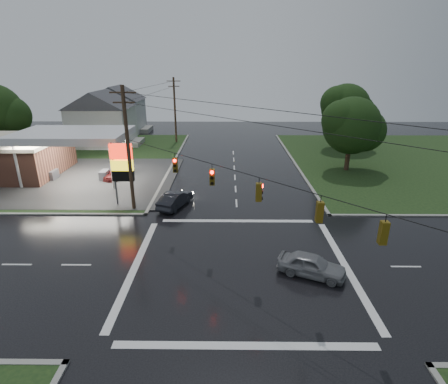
{
  "coord_description": "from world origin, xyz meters",
  "views": [
    {
      "loc": [
        -0.9,
        -20.08,
        12.74
      ],
      "look_at": [
        -1.15,
        6.03,
        3.0
      ],
      "focal_mm": 28.0,
      "sensor_mm": 36.0,
      "label": 1
    }
  ],
  "objects_px": {
    "utility_pole_nw": "(128,148)",
    "house_far": "(118,108)",
    "gas_station": "(17,154)",
    "utility_pole_n": "(175,109)",
    "car_north": "(175,199)",
    "pylon_sign": "(122,164)",
    "tree_ne_near": "(353,126)",
    "tree_ne_far": "(347,108)",
    "car_crossing": "(312,265)",
    "car_pump": "(118,173)",
    "house_near": "(102,118)"
  },
  "relations": [
    {
      "from": "tree_ne_near",
      "to": "utility_pole_nw",
      "type": "bearing_deg",
      "value": -152.14
    },
    {
      "from": "tree_ne_near",
      "to": "utility_pole_n",
      "type": "bearing_deg",
      "value": 145.9
    },
    {
      "from": "car_pump",
      "to": "utility_pole_n",
      "type": "bearing_deg",
      "value": 96.38
    },
    {
      "from": "utility_pole_n",
      "to": "car_north",
      "type": "height_order",
      "value": "utility_pole_n"
    },
    {
      "from": "house_far",
      "to": "car_pump",
      "type": "distance_m",
      "value": 30.68
    },
    {
      "from": "house_far",
      "to": "car_crossing",
      "type": "height_order",
      "value": "house_far"
    },
    {
      "from": "gas_station",
      "to": "house_far",
      "type": "bearing_deg",
      "value": 82.5
    },
    {
      "from": "house_far",
      "to": "tree_ne_far",
      "type": "bearing_deg",
      "value": -19.71
    },
    {
      "from": "gas_station",
      "to": "utility_pole_nw",
      "type": "xyz_separation_m",
      "value": [
        16.18,
        -10.2,
        3.17
      ]
    },
    {
      "from": "gas_station",
      "to": "car_pump",
      "type": "relative_size",
      "value": 6.03
    },
    {
      "from": "tree_ne_far",
      "to": "car_north",
      "type": "distance_m",
      "value": 33.54
    },
    {
      "from": "pylon_sign",
      "to": "tree_ne_far",
      "type": "bearing_deg",
      "value": 40.35
    },
    {
      "from": "house_far",
      "to": "car_pump",
      "type": "height_order",
      "value": "house_far"
    },
    {
      "from": "utility_pole_nw",
      "to": "tree_ne_far",
      "type": "bearing_deg",
      "value": 42.59
    },
    {
      "from": "tree_ne_near",
      "to": "car_pump",
      "type": "relative_size",
      "value": 2.07
    },
    {
      "from": "tree_ne_far",
      "to": "car_north",
      "type": "relative_size",
      "value": 2.18
    },
    {
      "from": "house_far",
      "to": "tree_ne_near",
      "type": "relative_size",
      "value": 1.23
    },
    {
      "from": "gas_station",
      "to": "utility_pole_n",
      "type": "distance_m",
      "value": 24.6
    },
    {
      "from": "house_near",
      "to": "utility_pole_n",
      "type": "bearing_deg",
      "value": 9.91
    },
    {
      "from": "pylon_sign",
      "to": "tree_ne_near",
      "type": "xyz_separation_m",
      "value": [
        24.64,
        11.49,
        1.55
      ]
    },
    {
      "from": "house_far",
      "to": "utility_pole_nw",
      "type": "bearing_deg",
      "value": -72.08
    },
    {
      "from": "car_north",
      "to": "house_far",
      "type": "bearing_deg",
      "value": -46.31
    },
    {
      "from": "utility_pole_n",
      "to": "car_north",
      "type": "distance_m",
      "value": 28.54
    },
    {
      "from": "tree_ne_near",
      "to": "gas_station",
      "type": "bearing_deg",
      "value": -176.7
    },
    {
      "from": "tree_ne_far",
      "to": "car_crossing",
      "type": "distance_m",
      "value": 37.64
    },
    {
      "from": "house_far",
      "to": "car_north",
      "type": "bearing_deg",
      "value": -66.86
    },
    {
      "from": "utility_pole_nw",
      "to": "utility_pole_n",
      "type": "height_order",
      "value": "utility_pole_nw"
    },
    {
      "from": "gas_station",
      "to": "house_near",
      "type": "bearing_deg",
      "value": 73.83
    },
    {
      "from": "utility_pole_nw",
      "to": "utility_pole_n",
      "type": "relative_size",
      "value": 1.05
    },
    {
      "from": "pylon_sign",
      "to": "tree_ne_far",
      "type": "relative_size",
      "value": 0.61
    },
    {
      "from": "utility_pole_nw",
      "to": "house_far",
      "type": "xyz_separation_m",
      "value": [
        -12.45,
        38.5,
        -1.32
      ]
    },
    {
      "from": "utility_pole_n",
      "to": "tree_ne_far",
      "type": "bearing_deg",
      "value": -8.55
    },
    {
      "from": "pylon_sign",
      "to": "house_near",
      "type": "bearing_deg",
      "value": 112.28
    },
    {
      "from": "pylon_sign",
      "to": "tree_ne_far",
      "type": "xyz_separation_m",
      "value": [
        27.65,
        23.49,
        2.17
      ]
    },
    {
      "from": "car_crossing",
      "to": "tree_ne_far",
      "type": "bearing_deg",
      "value": 4.0
    },
    {
      "from": "gas_station",
      "to": "car_north",
      "type": "height_order",
      "value": "gas_station"
    },
    {
      "from": "tree_ne_far",
      "to": "car_pump",
      "type": "xyz_separation_m",
      "value": [
        -30.78,
        -15.28,
        -5.55
      ]
    },
    {
      "from": "gas_station",
      "to": "tree_ne_near",
      "type": "height_order",
      "value": "tree_ne_near"
    },
    {
      "from": "utility_pole_nw",
      "to": "car_crossing",
      "type": "xyz_separation_m",
      "value": [
        13.96,
        -10.52,
        -5.0
      ]
    },
    {
      "from": "tree_ne_far",
      "to": "car_pump",
      "type": "height_order",
      "value": "tree_ne_far"
    },
    {
      "from": "gas_station",
      "to": "utility_pole_n",
      "type": "bearing_deg",
      "value": 48.53
    },
    {
      "from": "tree_ne_near",
      "to": "tree_ne_far",
      "type": "distance_m",
      "value": 12.39
    },
    {
      "from": "tree_ne_near",
      "to": "car_pump",
      "type": "xyz_separation_m",
      "value": [
        -27.77,
        -3.28,
        -4.93
      ]
    },
    {
      "from": "utility_pole_n",
      "to": "car_pump",
      "type": "height_order",
      "value": "utility_pole_n"
    },
    {
      "from": "gas_station",
      "to": "car_pump",
      "type": "bearing_deg",
      "value": -4.66
    },
    {
      "from": "house_near",
      "to": "car_pump",
      "type": "height_order",
      "value": "house_near"
    },
    {
      "from": "house_far",
      "to": "car_north",
      "type": "distance_m",
      "value": 41.38
    },
    {
      "from": "house_near",
      "to": "gas_station",
      "type": "bearing_deg",
      "value": -106.17
    },
    {
      "from": "house_near",
      "to": "car_north",
      "type": "distance_m",
      "value": 30.25
    },
    {
      "from": "car_pump",
      "to": "tree_ne_far",
      "type": "bearing_deg",
      "value": 44.87
    }
  ]
}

